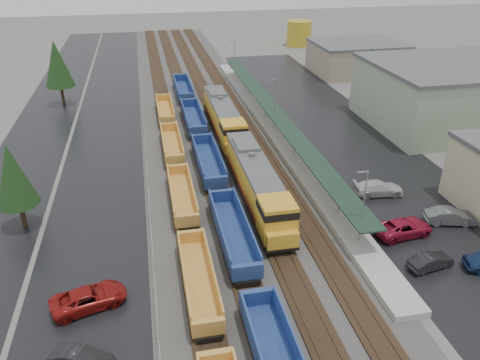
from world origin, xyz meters
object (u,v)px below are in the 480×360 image
at_px(locomotive_lead, 258,184).
at_px(parked_car_east_b, 403,228).
at_px(parked_car_west_b, 81,359).
at_px(well_string_blue, 219,192).
at_px(parked_car_east_c, 378,188).
at_px(parked_car_east_a, 430,262).
at_px(parked_car_west_c, 89,298).
at_px(locomotive_trail, 224,118).
at_px(well_string_yellow, 189,232).
at_px(storage_tank, 299,33).
at_px(parked_car_east_e, 450,216).

bearing_deg(locomotive_lead, parked_car_east_b, -34.09).
bearing_deg(parked_car_west_b, well_string_blue, -9.00).
relative_size(locomotive_lead, parked_car_east_c, 3.76).
relative_size(locomotive_lead, parked_car_east_a, 5.04).
bearing_deg(parked_car_west_c, locomotive_trail, -42.95).
distance_m(locomotive_trail, parked_car_east_b, 32.15).
xyz_separation_m(locomotive_lead, well_string_blue, (-4.00, 1.50, -1.36)).
relative_size(parked_car_east_a, parked_car_east_b, 0.72).
bearing_deg(well_string_blue, well_string_yellow, -120.14).
bearing_deg(well_string_yellow, parked_car_east_a, -22.46).
xyz_separation_m(locomotive_trail, well_string_yellow, (-8.00, -26.39, -1.45)).
relative_size(locomotive_trail, storage_tank, 3.30).
bearing_deg(well_string_yellow, parked_car_east_b, -8.66).
xyz_separation_m(storage_tank, parked_car_west_c, (-47.61, -93.11, -2.41)).
xyz_separation_m(locomotive_lead, parked_car_east_a, (12.32, -13.79, -1.85)).
height_order(well_string_blue, parked_car_east_e, well_string_blue).
bearing_deg(well_string_blue, locomotive_lead, -20.50).
bearing_deg(well_string_yellow, well_string_blue, 59.86).
bearing_deg(locomotive_trail, parked_car_west_b, -112.88).
distance_m(parked_car_west_b, parked_car_east_c, 35.66).
bearing_deg(parked_car_east_a, parked_car_east_b, -14.04).
distance_m(locomotive_trail, parked_car_east_c, 25.71).
xyz_separation_m(locomotive_lead, well_string_yellow, (-8.00, -5.39, -1.45)).
xyz_separation_m(parked_car_east_b, parked_car_east_c, (1.33, 8.00, 0.01)).
xyz_separation_m(parked_car_east_a, parked_car_east_c, (1.61, 13.26, 0.13)).
xyz_separation_m(storage_tank, parked_car_east_b, (-18.30, -88.94, -2.41)).
height_order(well_string_yellow, parked_car_west_c, well_string_yellow).
distance_m(locomotive_trail, parked_car_east_a, 36.96).
bearing_deg(parked_car_east_e, parked_car_east_a, 149.66).
bearing_deg(locomotive_trail, parked_car_west_c, -116.37).
relative_size(locomotive_lead, storage_tank, 3.30).
relative_size(parked_car_west_b, parked_car_east_c, 0.76).
bearing_deg(parked_car_east_b, well_string_blue, 51.72).
bearing_deg(parked_car_east_e, well_string_yellow, 98.71).
bearing_deg(well_string_yellow, parked_car_west_b, -123.35).
bearing_deg(well_string_blue, locomotive_trail, 78.41).
height_order(storage_tank, parked_car_west_c, storage_tank).
xyz_separation_m(well_string_yellow, parked_car_east_e, (26.27, -2.21, -0.28)).
relative_size(parked_car_west_c, parked_car_east_b, 1.00).
xyz_separation_m(locomotive_trail, parked_car_west_c, (-16.71, -33.70, -1.73)).
relative_size(locomotive_lead, parked_car_west_c, 3.64).
relative_size(parked_car_east_c, parked_car_east_e, 1.14).
bearing_deg(locomotive_trail, parked_car_east_c, -57.10).
relative_size(well_string_yellow, parked_car_east_e, 16.88).
bearing_deg(parked_car_east_e, well_string_blue, 81.30).
bearing_deg(well_string_yellow, parked_car_east_c, 12.49).
bearing_deg(parked_car_west_c, parked_car_east_b, -98.48).
relative_size(locomotive_trail, parked_car_west_b, 4.98).
xyz_separation_m(parked_car_west_c, parked_car_east_e, (34.98, 5.10, 0.01)).
bearing_deg(locomotive_lead, parked_car_west_c, -142.75).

